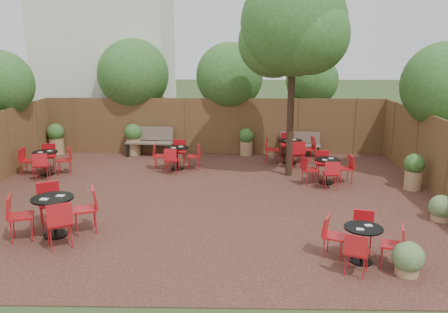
{
  "coord_description": "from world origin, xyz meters",
  "views": [
    {
      "loc": [
        0.67,
        -11.13,
        3.87
      ],
      "look_at": [
        0.41,
        0.5,
        1.0
      ],
      "focal_mm": 36.82,
      "sensor_mm": 36.0,
      "label": 1
    }
  ],
  "objects": [
    {
      "name": "ground",
      "position": [
        0.0,
        0.0,
        0.0
      ],
      "size": [
        80.0,
        80.0,
        0.0
      ],
      "primitive_type": "plane",
      "color": "#354F23",
      "rests_on": "ground"
    },
    {
      "name": "courtyard_paving",
      "position": [
        0.0,
        0.0,
        0.01
      ],
      "size": [
        12.0,
        10.0,
        0.02
      ],
      "primitive_type": "cube",
      "color": "#341815",
      "rests_on": "ground"
    },
    {
      "name": "fence_back",
      "position": [
        0.0,
        5.0,
        1.0
      ],
      "size": [
        12.0,
        0.08,
        2.0
      ],
      "primitive_type": "cube",
      "color": "#4F351D",
      "rests_on": "ground"
    },
    {
      "name": "neighbour_building",
      "position": [
        -4.5,
        8.0,
        4.0
      ],
      "size": [
        5.0,
        4.0,
        8.0
      ],
      "primitive_type": "cube",
      "color": "silver",
      "rests_on": "ground"
    },
    {
      "name": "overhang_foliage",
      "position": [
        -1.92,
        2.53,
        2.72
      ],
      "size": [
        15.84,
        10.81,
        2.65
      ],
      "color": "#2C5E1E",
      "rests_on": "ground"
    },
    {
      "name": "courtyard_tree",
      "position": [
        2.3,
        2.14,
        4.24
      ],
      "size": [
        3.01,
        2.96,
        5.88
      ],
      "rotation": [
        0.0,
        0.0,
        0.13
      ],
      "color": "black",
      "rests_on": "courtyard_paving"
    },
    {
      "name": "park_bench_left",
      "position": [
        -2.29,
        4.63,
        0.54
      ],
      "size": [
        1.66,
        0.65,
        1.0
      ],
      "rotation": [
        0.0,
        0.0,
        -0.08
      ],
      "color": "brown",
      "rests_on": "courtyard_paving"
    },
    {
      "name": "park_bench_right",
      "position": [
        2.99,
        4.62,
        0.46
      ],
      "size": [
        1.42,
        0.61,
        0.85
      ],
      "rotation": [
        0.0,
        0.0,
        -0.12
      ],
      "color": "brown",
      "rests_on": "courtyard_paving"
    },
    {
      "name": "bistro_tables",
      "position": [
        -0.27,
        0.61,
        0.45
      ],
      "size": [
        9.74,
        8.56,
        0.95
      ],
      "color": "black",
      "rests_on": "courtyard_paving"
    },
    {
      "name": "planters",
      "position": [
        -1.12,
        3.88,
        0.59
      ],
      "size": [
        11.74,
        4.4,
        1.1
      ],
      "color": "#A27C51",
      "rests_on": "courtyard_paving"
    }
  ]
}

